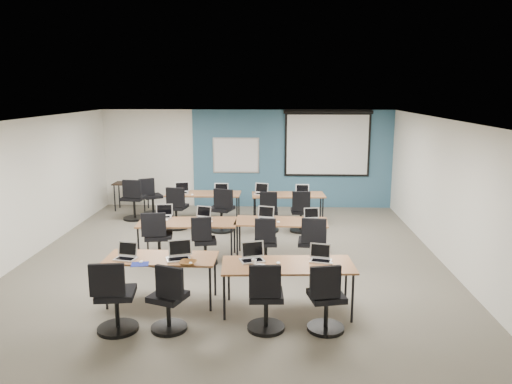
{
  "coord_description": "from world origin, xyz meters",
  "views": [
    {
      "loc": [
        0.83,
        -9.23,
        3.24
      ],
      "look_at": [
        0.42,
        0.4,
        1.25
      ],
      "focal_mm": 35.0,
      "sensor_mm": 36.0,
      "label": 1
    }
  ],
  "objects_px": {
    "training_table_back_right": "(288,196)",
    "task_chair_10": "(268,215)",
    "training_table_front_right": "(288,267)",
    "laptop_0": "(126,255)",
    "projector_screen": "(327,140)",
    "laptop_1": "(179,254)",
    "training_table_front_left": "(161,260)",
    "training_table_back_left": "(204,195)",
    "task_chair_8": "(176,211)",
    "training_table_mid_right": "(281,223)",
    "laptop_8": "(181,191)",
    "spare_chair_a": "(151,199)",
    "whiteboard": "(236,155)",
    "task_chair_9": "(222,214)",
    "task_chair_5": "(204,245)",
    "task_chair_4": "(158,242)",
    "task_chair_3": "(326,303)",
    "laptop_6": "(266,216)",
    "task_chair_2": "(266,303)",
    "laptop_11": "(302,192)",
    "utility_table": "(131,186)",
    "task_chair_6": "(266,246)",
    "spare_chair_b": "(134,203)",
    "task_chair_7": "(312,248)",
    "task_chair_11": "(301,215)",
    "laptop_10": "(262,191)",
    "laptop_7": "(312,217)",
    "laptop_3": "(321,257)",
    "laptop_2": "(252,256)",
    "task_chair_1": "(169,303)",
    "laptop_4": "(164,214)"
  },
  "relations": [
    {
      "from": "task_chair_10",
      "to": "task_chair_11",
      "type": "xyz_separation_m",
      "value": [
        0.75,
        0.01,
        0.01
      ]
    },
    {
      "from": "laptop_3",
      "to": "task_chair_9",
      "type": "distance_m",
      "value": 4.43
    },
    {
      "from": "training_table_front_left",
      "to": "laptop_6",
      "type": "distance_m",
      "value": 2.8
    },
    {
      "from": "training_table_back_right",
      "to": "spare_chair_a",
      "type": "xyz_separation_m",
      "value": [
        -3.57,
        0.72,
        -0.28
      ]
    },
    {
      "from": "spare_chair_b",
      "to": "task_chair_7",
      "type": "bearing_deg",
      "value": -31.89
    },
    {
      "from": "laptop_3",
      "to": "task_chair_11",
      "type": "relative_size",
      "value": 0.31
    },
    {
      "from": "training_table_back_left",
      "to": "task_chair_8",
      "type": "relative_size",
      "value": 1.77
    },
    {
      "from": "task_chair_1",
      "to": "laptop_2",
      "type": "relative_size",
      "value": 2.81
    },
    {
      "from": "laptop_11",
      "to": "spare_chair_a",
      "type": "bearing_deg",
      "value": 168.56
    },
    {
      "from": "training_table_back_right",
      "to": "spare_chair_b",
      "type": "bearing_deg",
      "value": 174.05
    },
    {
      "from": "training_table_front_right",
      "to": "laptop_10",
      "type": "distance_m",
      "value": 5.01
    },
    {
      "from": "training_table_back_right",
      "to": "task_chair_8",
      "type": "bearing_deg",
      "value": -170.09
    },
    {
      "from": "laptop_2",
      "to": "laptop_3",
      "type": "bearing_deg",
      "value": -17.71
    },
    {
      "from": "projector_screen",
      "to": "task_chair_4",
      "type": "bearing_deg",
      "value": -127.09
    },
    {
      "from": "whiteboard",
      "to": "laptop_7",
      "type": "xyz_separation_m",
      "value": [
        1.82,
        -4.16,
        -0.66
      ]
    },
    {
      "from": "task_chair_9",
      "to": "spare_chair_a",
      "type": "height_order",
      "value": "task_chair_9"
    },
    {
      "from": "laptop_6",
      "to": "laptop_1",
      "type": "bearing_deg",
      "value": -103.77
    },
    {
      "from": "task_chair_5",
      "to": "laptop_8",
      "type": "distance_m",
      "value": 3.24
    },
    {
      "from": "task_chair_4",
      "to": "task_chair_5",
      "type": "xyz_separation_m",
      "value": [
        0.87,
        0.01,
        -0.04
      ]
    },
    {
      "from": "projector_screen",
      "to": "task_chair_9",
      "type": "distance_m",
      "value": 3.92
    },
    {
      "from": "task_chair_2",
      "to": "laptop_11",
      "type": "height_order",
      "value": "task_chair_2"
    },
    {
      "from": "laptop_3",
      "to": "laptop_1",
      "type": "bearing_deg",
      "value": -165.93
    },
    {
      "from": "task_chair_7",
      "to": "spare_chair_a",
      "type": "bearing_deg",
      "value": 139.72
    },
    {
      "from": "training_table_back_right",
      "to": "spare_chair_b",
      "type": "distance_m",
      "value": 3.89
    },
    {
      "from": "laptop_1",
      "to": "laptop_6",
      "type": "xyz_separation_m",
      "value": [
        1.26,
        2.38,
        -0.0
      ]
    },
    {
      "from": "laptop_1",
      "to": "task_chair_2",
      "type": "height_order",
      "value": "same"
    },
    {
      "from": "task_chair_1",
      "to": "task_chair_7",
      "type": "distance_m",
      "value": 3.21
    },
    {
      "from": "laptop_6",
      "to": "laptop_8",
      "type": "xyz_separation_m",
      "value": [
        -2.14,
        2.44,
        0.0
      ]
    },
    {
      "from": "training_table_back_right",
      "to": "task_chair_10",
      "type": "relative_size",
      "value": 1.81
    },
    {
      "from": "projector_screen",
      "to": "utility_table",
      "type": "bearing_deg",
      "value": -174.82
    },
    {
      "from": "task_chair_4",
      "to": "laptop_11",
      "type": "relative_size",
      "value": 3.19
    },
    {
      "from": "whiteboard",
      "to": "task_chair_9",
      "type": "relative_size",
      "value": 1.23
    },
    {
      "from": "training_table_front_right",
      "to": "task_chair_8",
      "type": "distance_m",
      "value": 5.04
    },
    {
      "from": "laptop_10",
      "to": "task_chair_3",
      "type": "bearing_deg",
      "value": -60.06
    },
    {
      "from": "task_chair_2",
      "to": "spare_chair_a",
      "type": "bearing_deg",
      "value": 113.52
    },
    {
      "from": "training_table_front_left",
      "to": "training_table_back_left",
      "type": "relative_size",
      "value": 0.93
    },
    {
      "from": "task_chair_4",
      "to": "utility_table",
      "type": "bearing_deg",
      "value": 103.5
    },
    {
      "from": "whiteboard",
      "to": "laptop_0",
      "type": "xyz_separation_m",
      "value": [
        -1.13,
        -6.56,
        -0.66
      ]
    },
    {
      "from": "training_table_back_left",
      "to": "laptop_10",
      "type": "xyz_separation_m",
      "value": [
        1.44,
        -0.04,
        0.11
      ]
    },
    {
      "from": "projector_screen",
      "to": "training_table_back_left",
      "type": "height_order",
      "value": "projector_screen"
    },
    {
      "from": "training_table_mid_right",
      "to": "laptop_3",
      "type": "xyz_separation_m",
      "value": [
        0.57,
        -2.27,
        0.1
      ]
    },
    {
      "from": "task_chair_11",
      "to": "task_chair_8",
      "type": "bearing_deg",
      "value": 174.98
    },
    {
      "from": "training_table_front_right",
      "to": "laptop_0",
      "type": "relative_size",
      "value": 6.2
    },
    {
      "from": "laptop_10",
      "to": "utility_table",
      "type": "height_order",
      "value": "laptop_10"
    },
    {
      "from": "training_table_mid_right",
      "to": "laptop_8",
      "type": "height_order",
      "value": "laptop_8"
    },
    {
      "from": "laptop_10",
      "to": "task_chair_5",
      "type": "bearing_deg",
      "value": -88.55
    },
    {
      "from": "laptop_3",
      "to": "laptop_4",
      "type": "relative_size",
      "value": 0.94
    },
    {
      "from": "projector_screen",
      "to": "laptop_1",
      "type": "bearing_deg",
      "value": -113.56
    },
    {
      "from": "laptop_6",
      "to": "task_chair_6",
      "type": "xyz_separation_m",
      "value": [
        0.01,
        -0.68,
        -0.4
      ]
    },
    {
      "from": "task_chair_3",
      "to": "laptop_6",
      "type": "height_order",
      "value": "task_chair_3"
    }
  ]
}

